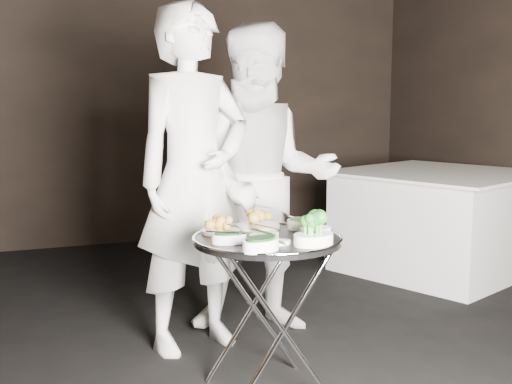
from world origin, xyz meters
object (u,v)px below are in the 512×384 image
object	(u,v)px
serving_tray	(267,239)
tray_stand	(267,308)
dining_table	(437,221)
waiter_right	(264,180)
waiter_left	(194,179)

from	to	relation	value
serving_tray	tray_stand	bearing A→B (deg)	0.00
tray_stand	dining_table	world-z (taller)	dining_table
waiter_right	dining_table	size ratio (longest dim) A/B	1.28
tray_stand	serving_tray	bearing A→B (deg)	0.00
dining_table	waiter_left	bearing A→B (deg)	-158.76
tray_stand	waiter_left	size ratio (longest dim) A/B	0.38
tray_stand	dining_table	xyz separation A→B (m)	(2.14, 1.58, -0.00)
serving_tray	waiter_left	size ratio (longest dim) A/B	0.37
tray_stand	waiter_right	xyz separation A→B (m)	(0.30, 0.80, 0.51)
tray_stand	waiter_left	bearing A→B (deg)	103.20
tray_stand	serving_tray	distance (m)	0.33
serving_tray	waiter_right	world-z (taller)	waiter_right
waiter_left	waiter_right	xyz separation A→B (m)	(0.46, 0.11, -0.04)
tray_stand	waiter_left	xyz separation A→B (m)	(-0.16, 0.69, 0.55)
serving_tray	waiter_left	bearing A→B (deg)	103.20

